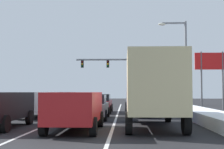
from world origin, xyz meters
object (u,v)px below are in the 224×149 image
object	(u,v)px
suv_charcoal_left_lane_third	(61,99)
street_lamp_right_mid	(182,57)
roadside_sign_right	(212,67)
suv_white_left_lane_second	(37,102)
box_truck_right_lane_nearest	(152,87)
traffic_light_gantry	(129,69)
suv_red_center_lane_nearest	(75,107)
sedan_maroon_center_lane_third	(100,103)
sedan_gray_center_lane_second	(92,107)
suv_tan_right_lane_second	(143,101)
suv_silver_right_lane_third	(137,99)

from	to	relation	value
suv_charcoal_left_lane_third	street_lamp_right_mid	xyz separation A→B (m)	(11.06, 1.70, 3.94)
roadside_sign_right	suv_white_left_lane_second	bearing A→B (deg)	-146.43
box_truck_right_lane_nearest	traffic_light_gantry	distance (m)	27.22
suv_charcoal_left_lane_third	box_truck_right_lane_nearest	bearing A→B (deg)	-62.08
suv_red_center_lane_nearest	suv_white_left_lane_second	distance (m)	8.28
suv_charcoal_left_lane_third	sedan_maroon_center_lane_third	bearing A→B (deg)	-32.78
box_truck_right_lane_nearest	sedan_gray_center_lane_second	distance (m)	5.97
street_lamp_right_mid	roadside_sign_right	distance (m)	3.09
sedan_maroon_center_lane_third	roadside_sign_right	distance (m)	11.73
box_truck_right_lane_nearest	suv_white_left_lane_second	distance (m)	9.44
sedan_gray_center_lane_second	sedan_maroon_center_lane_third	distance (m)	6.02
suv_red_center_lane_nearest	suv_white_left_lane_second	xyz separation A→B (m)	(-3.72, 7.39, 0.00)
sedan_maroon_center_lane_third	sedan_gray_center_lane_second	bearing A→B (deg)	-89.80
sedan_gray_center_lane_second	roadside_sign_right	distance (m)	15.13
suv_red_center_lane_nearest	suv_white_left_lane_second	bearing A→B (deg)	116.72
sedan_gray_center_lane_second	suv_white_left_lane_second	bearing A→B (deg)	161.67
suv_charcoal_left_lane_third	roadside_sign_right	bearing A→B (deg)	9.15
traffic_light_gantry	street_lamp_right_mid	xyz separation A→B (m)	(4.83, -12.15, 0.22)
street_lamp_right_mid	suv_tan_right_lane_second	bearing A→B (deg)	-118.85
suv_tan_right_lane_second	sedan_maroon_center_lane_third	world-z (taller)	suv_tan_right_lane_second
suv_tan_right_lane_second	sedan_gray_center_lane_second	size ratio (longest dim) A/B	1.09
suv_silver_right_lane_third	suv_white_left_lane_second	distance (m)	11.16
sedan_gray_center_lane_second	traffic_light_gantry	xyz separation A→B (m)	(2.55, 22.23, 3.97)
suv_charcoal_left_lane_third	street_lamp_right_mid	size ratio (longest dim) A/B	0.59
suv_red_center_lane_nearest	sedan_gray_center_lane_second	distance (m)	6.13
suv_tan_right_lane_second	roadside_sign_right	distance (m)	10.95
traffic_light_gantry	sedan_maroon_center_lane_third	bearing A→B (deg)	-99.00
box_truck_right_lane_nearest	suv_charcoal_left_lane_third	distance (m)	14.98
suv_tan_right_lane_second	traffic_light_gantry	xyz separation A→B (m)	(-0.77, 19.52, 3.72)
suv_tan_right_lane_second	sedan_maroon_center_lane_third	xyz separation A→B (m)	(-3.34, 3.31, -0.25)
traffic_light_gantry	roadside_sign_right	xyz separation A→B (m)	(7.72, -11.61, -0.72)
suv_silver_right_lane_third	box_truck_right_lane_nearest	bearing A→B (deg)	-89.28
suv_tan_right_lane_second	suv_silver_right_lane_third	bearing A→B (deg)	91.44
sedan_gray_center_lane_second	suv_charcoal_left_lane_third	world-z (taller)	suv_charcoal_left_lane_third
street_lamp_right_mid	suv_white_left_lane_second	bearing A→B (deg)	-141.82
sedan_maroon_center_lane_third	box_truck_right_lane_nearest	bearing A→B (deg)	-72.90
suv_red_center_lane_nearest	traffic_light_gantry	bearing A→B (deg)	84.66
suv_charcoal_left_lane_third	traffic_light_gantry	bearing A→B (deg)	65.80
box_truck_right_lane_nearest	traffic_light_gantry	xyz separation A→B (m)	(-0.77, 27.06, 2.84)
box_truck_right_lane_nearest	suv_charcoal_left_lane_third	size ratio (longest dim) A/B	1.47
suv_red_center_lane_nearest	sedan_maroon_center_lane_third	size ratio (longest dim) A/B	1.09
suv_silver_right_lane_third	suv_red_center_lane_nearest	xyz separation A→B (m)	(-3.24, -16.11, 0.00)
suv_silver_right_lane_third	sedan_maroon_center_lane_third	bearing A→B (deg)	-128.45
suv_tan_right_lane_second	suv_silver_right_lane_third	world-z (taller)	same
sedan_maroon_center_lane_third	roadside_sign_right	bearing A→B (deg)	24.10
traffic_light_gantry	street_lamp_right_mid	distance (m)	13.08
suv_tan_right_lane_second	sedan_gray_center_lane_second	bearing A→B (deg)	-140.75
suv_tan_right_lane_second	suv_charcoal_left_lane_third	size ratio (longest dim) A/B	1.00
suv_red_center_lane_nearest	sedan_gray_center_lane_second	bearing A→B (deg)	89.01
suv_charcoal_left_lane_third	street_lamp_right_mid	bearing A→B (deg)	8.75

